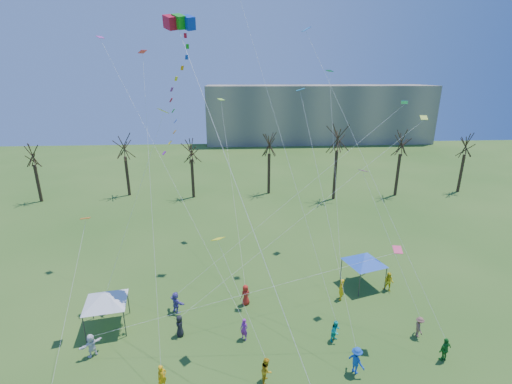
{
  "coord_description": "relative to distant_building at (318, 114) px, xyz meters",
  "views": [
    {
      "loc": [
        -1.59,
        -15.66,
        17.89
      ],
      "look_at": [
        -0.19,
        5.0,
        11.0
      ],
      "focal_mm": 25.0,
      "sensor_mm": 36.0,
      "label": 1
    }
  ],
  "objects": [
    {
      "name": "canopy_tent_white",
      "position": [
        -32.98,
        -75.02,
        -4.91
      ],
      "size": [
        4.02,
        4.02,
        3.06
      ],
      "color": "#3F3F44",
      "rests_on": "ground"
    },
    {
      "name": "distant_building",
      "position": [
        0.0,
        0.0,
        0.0
      ],
      "size": [
        60.0,
        14.0,
        15.0
      ],
      "primitive_type": "cube",
      "color": "gray",
      "rests_on": "ground"
    },
    {
      "name": "canopy_tent_blue",
      "position": [
        -12.29,
        -70.79,
        -4.86
      ],
      "size": [
        3.99,
        3.99,
        3.12
      ],
      "color": "#3F3F44",
      "rests_on": "ground"
    },
    {
      "name": "big_box_kite",
      "position": [
        -26.99,
        -72.6,
        8.84
      ],
      "size": [
        4.9,
        8.01,
        24.28
      ],
      "color": "red",
      "rests_on": "ground"
    },
    {
      "name": "festival_crowd",
      "position": [
        -21.8,
        -76.89,
        -6.65
      ],
      "size": [
        24.63,
        11.04,
        1.86
      ],
      "color": "red",
      "rests_on": "ground"
    },
    {
      "name": "bare_tree_row",
      "position": [
        -16.4,
        -46.15,
        -0.34
      ],
      "size": [
        69.13,
        9.73,
        11.53
      ],
      "color": "black",
      "rests_on": "ground"
    },
    {
      "name": "small_kites_aloft",
      "position": [
        -21.03,
        -69.58,
        6.26
      ],
      "size": [
        28.09,
        20.95,
        33.74
      ],
      "color": "#D6590B",
      "rests_on": "ground"
    }
  ]
}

